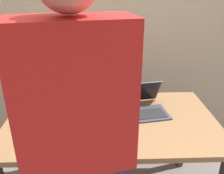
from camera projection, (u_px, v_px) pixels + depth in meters
The scene contains 6 objects.
desk at pixel (111, 133), 1.77m from camera, with size 1.50×0.87×0.77m.
laptop at pixel (144, 105), 1.82m from camera, with size 0.37×0.38×0.21m.
beer_bottle_brown at pixel (106, 93), 1.87m from camera, with size 0.07×0.07×0.28m.
beer_bottle_green at pixel (86, 92), 1.86m from camera, with size 0.07×0.07×0.31m.
person_figure at pixel (80, 169), 1.05m from camera, with size 0.48×0.34×1.81m.
back_wall at pixel (108, 25), 2.29m from camera, with size 6.00×0.10×2.60m, color tan.
Camera 1 is at (-0.05, -1.48, 1.67)m, focal length 38.41 mm.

